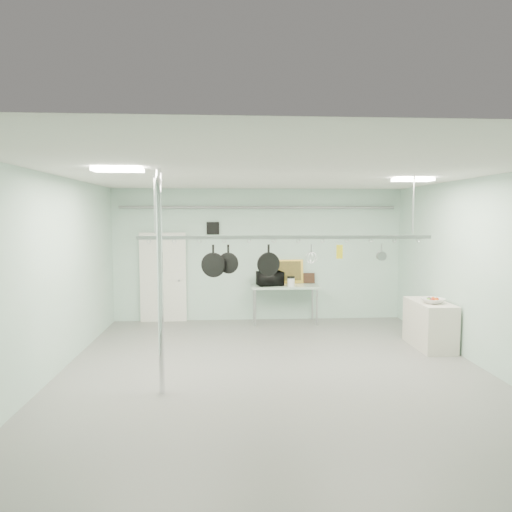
{
  "coord_description": "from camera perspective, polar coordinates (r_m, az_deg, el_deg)",
  "views": [
    {
      "loc": [
        -0.74,
        -7.04,
        2.55
      ],
      "look_at": [
        -0.25,
        1.0,
        1.84
      ],
      "focal_mm": 32.0,
      "sensor_mm": 36.0,
      "label": 1
    }
  ],
  "objects": [
    {
      "name": "floor",
      "position": [
        7.53,
        2.42,
        -14.74
      ],
      "size": [
        8.0,
        8.0,
        0.0
      ],
      "primitive_type": "plane",
      "color": "gray",
      "rests_on": "ground"
    },
    {
      "name": "ceiling",
      "position": [
        7.11,
        2.52,
        10.23
      ],
      "size": [
        7.0,
        8.0,
        0.02
      ],
      "primitive_type": "cube",
      "color": "silver",
      "rests_on": "back_wall"
    },
    {
      "name": "back_wall",
      "position": [
        11.1,
        0.31,
        0.15
      ],
      "size": [
        7.0,
        0.02,
        3.2
      ],
      "primitive_type": "cube",
      "color": "silver",
      "rests_on": "floor"
    },
    {
      "name": "right_wall",
      "position": [
        8.27,
        27.29,
        -2.09
      ],
      "size": [
        0.02,
        8.0,
        3.2
      ],
      "primitive_type": "cube",
      "color": "silver",
      "rests_on": "floor"
    },
    {
      "name": "door",
      "position": [
        11.19,
        -11.52,
        -2.74
      ],
      "size": [
        1.1,
        0.1,
        2.2
      ],
      "primitive_type": "cube",
      "color": "silver",
      "rests_on": "floor"
    },
    {
      "name": "wall_vent",
      "position": [
        11.02,
        -5.4,
        3.48
      ],
      "size": [
        0.3,
        0.04,
        0.3
      ],
      "primitive_type": "cube",
      "color": "black",
      "rests_on": "back_wall"
    },
    {
      "name": "conduit_pipe",
      "position": [
        10.97,
        0.35,
        6.1
      ],
      "size": [
        6.6,
        0.07,
        0.07
      ],
      "primitive_type": "cylinder",
      "rotation": [
        0.0,
        1.57,
        0.0
      ],
      "color": "gray",
      "rests_on": "back_wall"
    },
    {
      "name": "chrome_pole",
      "position": [
        6.58,
        -11.88,
        -3.34
      ],
      "size": [
        0.08,
        0.08,
        3.2
      ],
      "primitive_type": "cylinder",
      "color": "silver",
      "rests_on": "floor"
    },
    {
      "name": "prep_table",
      "position": [
        10.86,
        3.62,
        -4.05
      ],
      "size": [
        1.6,
        0.7,
        0.91
      ],
      "color": "#AAC8B7",
      "rests_on": "floor"
    },
    {
      "name": "side_cabinet",
      "position": [
        9.53,
        20.88,
        -8.0
      ],
      "size": [
        0.6,
        1.2,
        0.9
      ],
      "primitive_type": "cube",
      "color": "beige",
      "rests_on": "floor"
    },
    {
      "name": "pot_rack",
      "position": [
        7.41,
        3.78,
        2.58
      ],
      "size": [
        4.8,
        0.06,
        1.0
      ],
      "color": "#B7B7BC",
      "rests_on": "ceiling"
    },
    {
      "name": "light_panel_left",
      "position": [
        6.44,
        -16.87,
        10.29
      ],
      "size": [
        0.65,
        0.3,
        0.05
      ],
      "primitive_type": "cube",
      "color": "white",
      "rests_on": "ceiling"
    },
    {
      "name": "light_panel_right",
      "position": [
        8.29,
        19.01,
        9.01
      ],
      "size": [
        0.65,
        0.3,
        0.05
      ],
      "primitive_type": "cube",
      "color": "white",
      "rests_on": "ceiling"
    },
    {
      "name": "microwave",
      "position": [
        10.79,
        1.77,
        -2.84
      ],
      "size": [
        0.66,
        0.51,
        0.33
      ],
      "primitive_type": "imported",
      "rotation": [
        0.0,
        0.0,
        3.34
      ],
      "color": "black",
      "rests_on": "prep_table"
    },
    {
      "name": "coffee_canister",
      "position": [
        10.68,
        4.39,
        -3.29
      ],
      "size": [
        0.17,
        0.17,
        0.19
      ],
      "primitive_type": "cylinder",
      "rotation": [
        0.0,
        0.0,
        0.05
      ],
      "color": "silver",
      "rests_on": "prep_table"
    },
    {
      "name": "painting_large",
      "position": [
        11.12,
        3.93,
        -1.95
      ],
      "size": [
        0.79,
        0.18,
        0.58
      ],
      "primitive_type": "cube",
      "rotation": [
        -0.14,
        0.0,
        0.06
      ],
      "color": "gold",
      "rests_on": "prep_table"
    },
    {
      "name": "painting_small",
      "position": [
        11.22,
        6.59,
        -2.76
      ],
      "size": [
        0.3,
        0.09,
        0.25
      ],
      "primitive_type": "cube",
      "rotation": [
        -0.17,
        0.0,
        -0.02
      ],
      "color": "#311C11",
      "rests_on": "prep_table"
    },
    {
      "name": "fruit_bowl",
      "position": [
        9.26,
        21.22,
        -5.23
      ],
      "size": [
        0.53,
        0.53,
        0.1
      ],
      "primitive_type": "imported",
      "rotation": [
        0.0,
        0.0,
        0.41
      ],
      "color": "silver",
      "rests_on": "side_cabinet"
    },
    {
      "name": "skillet_left",
      "position": [
        7.38,
        -5.37,
        -0.66
      ],
      "size": [
        0.4,
        0.15,
        0.54
      ],
      "primitive_type": null,
      "rotation": [
        0.0,
        0.0,
        -0.22
      ],
      "color": "black",
      "rests_on": "pot_rack"
    },
    {
      "name": "skillet_mid",
      "position": [
        7.38,
        -3.5,
        -0.38
      ],
      "size": [
        0.34,
        0.17,
        0.47
      ],
      "primitive_type": null,
      "rotation": [
        0.0,
        0.0,
        -0.33
      ],
      "color": "black",
      "rests_on": "pot_rack"
    },
    {
      "name": "skillet_right",
      "position": [
        7.41,
        1.58,
        -0.54
      ],
      "size": [
        0.39,
        0.14,
        0.52
      ],
      "primitive_type": null,
      "rotation": [
        0.0,
        0.0,
        0.22
      ],
      "color": "black",
      "rests_on": "pot_rack"
    },
    {
      "name": "whisk",
      "position": [
        7.49,
        6.94,
        0.25
      ],
      "size": [
        0.24,
        0.24,
        0.32
      ],
      "primitive_type": null,
      "rotation": [
        0.0,
        0.0,
        0.42
      ],
      "color": "silver",
      "rests_on": "pot_rack"
    },
    {
      "name": "grater",
      "position": [
        7.59,
        10.4,
        0.54
      ],
      "size": [
        0.1,
        0.06,
        0.25
      ],
      "primitive_type": null,
      "rotation": [
        0.0,
        0.0,
        0.41
      ],
      "color": "orange",
      "rests_on": "pot_rack"
    },
    {
      "name": "saucepan",
      "position": [
        7.79,
        15.41,
        0.39
      ],
      "size": [
        0.16,
        0.12,
        0.29
      ],
      "primitive_type": null,
      "rotation": [
        0.0,
        0.0,
        0.09
      ],
      "color": "#AEAFB3",
      "rests_on": "pot_rack"
    },
    {
      "name": "fruit_cluster",
      "position": [
        9.26,
        21.23,
        -4.99
      ],
      "size": [
        0.24,
        0.24,
        0.09
      ],
      "primitive_type": null,
      "color": "#9D1A0E",
      "rests_on": "fruit_bowl"
    }
  ]
}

